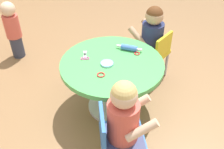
{
  "coord_description": "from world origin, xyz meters",
  "views": [
    {
      "loc": [
        -1.63,
        -0.66,
        1.75
      ],
      "look_at": [
        0.0,
        0.0,
        0.38
      ],
      "focal_mm": 41.96,
      "sensor_mm": 36.0,
      "label": 1
    }
  ],
  "objects_px": {
    "seated_child_left": "(124,114)",
    "seated_child_right": "(152,32)",
    "child_chair_left": "(117,138)",
    "craft_scissors": "(85,57)",
    "craft_table": "(112,74)",
    "child_chair_right": "(153,53)",
    "toddler_standing": "(13,29)",
    "rolling_pin": "(129,48)"
  },
  "relations": [
    {
      "from": "toddler_standing",
      "to": "craft_scissors",
      "type": "xyz_separation_m",
      "value": [
        -0.39,
        -1.11,
        0.15
      ]
    },
    {
      "from": "child_chair_left",
      "to": "seated_child_right",
      "type": "height_order",
      "value": "seated_child_right"
    },
    {
      "from": "seated_child_left",
      "to": "child_chair_right",
      "type": "height_order",
      "value": "seated_child_left"
    },
    {
      "from": "child_chair_left",
      "to": "toddler_standing",
      "type": "bearing_deg",
      "value": 60.17
    },
    {
      "from": "toddler_standing",
      "to": "craft_scissors",
      "type": "relative_size",
      "value": 4.72
    },
    {
      "from": "seated_child_left",
      "to": "seated_child_right",
      "type": "xyz_separation_m",
      "value": [
        1.12,
        0.12,
        0.0
      ]
    },
    {
      "from": "seated_child_right",
      "to": "rolling_pin",
      "type": "distance_m",
      "value": 0.37
    },
    {
      "from": "seated_child_left",
      "to": "toddler_standing",
      "type": "distance_m",
      "value": 1.89
    },
    {
      "from": "child_chair_right",
      "to": "craft_table",
      "type": "bearing_deg",
      "value": 159.21
    },
    {
      "from": "rolling_pin",
      "to": "child_chair_right",
      "type": "bearing_deg",
      "value": -23.26
    },
    {
      "from": "rolling_pin",
      "to": "seated_child_right",
      "type": "bearing_deg",
      "value": -17.13
    },
    {
      "from": "seated_child_left",
      "to": "child_chair_right",
      "type": "distance_m",
      "value": 1.13
    },
    {
      "from": "child_chair_left",
      "to": "child_chair_right",
      "type": "relative_size",
      "value": 1.0
    },
    {
      "from": "craft_table",
      "to": "seated_child_left",
      "type": "distance_m",
      "value": 0.63
    },
    {
      "from": "craft_table",
      "to": "craft_scissors",
      "type": "xyz_separation_m",
      "value": [
        -0.01,
        0.24,
        0.13
      ]
    },
    {
      "from": "seated_child_left",
      "to": "toddler_standing",
      "type": "bearing_deg",
      "value": 61.21
    },
    {
      "from": "seated_child_left",
      "to": "seated_child_right",
      "type": "distance_m",
      "value": 1.12
    },
    {
      "from": "child_chair_right",
      "to": "seated_child_right",
      "type": "bearing_deg",
      "value": 72.46
    },
    {
      "from": "child_chair_left",
      "to": "craft_table",
      "type": "bearing_deg",
      "value": 25.66
    },
    {
      "from": "craft_table",
      "to": "craft_scissors",
      "type": "distance_m",
      "value": 0.27
    },
    {
      "from": "craft_scissors",
      "to": "seated_child_right",
      "type": "bearing_deg",
      "value": -35.19
    },
    {
      "from": "seated_child_left",
      "to": "rolling_pin",
      "type": "relative_size",
      "value": 2.21
    },
    {
      "from": "seated_child_right",
      "to": "rolling_pin",
      "type": "height_order",
      "value": "seated_child_right"
    },
    {
      "from": "craft_table",
      "to": "rolling_pin",
      "type": "relative_size",
      "value": 3.73
    },
    {
      "from": "toddler_standing",
      "to": "seated_child_right",
      "type": "bearing_deg",
      "value": -82.24
    },
    {
      "from": "seated_child_left",
      "to": "child_chair_right",
      "type": "relative_size",
      "value": 0.95
    },
    {
      "from": "child_chair_left",
      "to": "craft_scissors",
      "type": "relative_size",
      "value": 3.77
    },
    {
      "from": "child_chair_left",
      "to": "toddler_standing",
      "type": "distance_m",
      "value": 1.86
    },
    {
      "from": "child_chair_right",
      "to": "seated_child_right",
      "type": "distance_m",
      "value": 0.23
    },
    {
      "from": "child_chair_left",
      "to": "seated_child_right",
      "type": "xyz_separation_m",
      "value": [
        1.14,
        0.09,
        0.23
      ]
    },
    {
      "from": "child_chair_left",
      "to": "seated_child_left",
      "type": "distance_m",
      "value": 0.23
    },
    {
      "from": "craft_table",
      "to": "child_chair_right",
      "type": "relative_size",
      "value": 1.61
    },
    {
      "from": "craft_table",
      "to": "seated_child_right",
      "type": "relative_size",
      "value": 1.69
    },
    {
      "from": "seated_child_right",
      "to": "rolling_pin",
      "type": "relative_size",
      "value": 2.21
    },
    {
      "from": "child_chair_right",
      "to": "toddler_standing",
      "type": "bearing_deg",
      "value": 97.14
    },
    {
      "from": "craft_table",
      "to": "child_chair_right",
      "type": "height_order",
      "value": "child_chair_right"
    },
    {
      "from": "seated_child_right",
      "to": "toddler_standing",
      "type": "bearing_deg",
      "value": 97.76
    },
    {
      "from": "child_chair_right",
      "to": "toddler_standing",
      "type": "distance_m",
      "value": 1.58
    },
    {
      "from": "craft_scissors",
      "to": "craft_table",
      "type": "bearing_deg",
      "value": -86.78
    },
    {
      "from": "child_chair_right",
      "to": "rolling_pin",
      "type": "height_order",
      "value": "rolling_pin"
    },
    {
      "from": "seated_child_right",
      "to": "seated_child_left",
      "type": "bearing_deg",
      "value": -173.83
    },
    {
      "from": "child_chair_left",
      "to": "craft_scissors",
      "type": "xyz_separation_m",
      "value": [
        0.54,
        0.51,
        0.2
      ]
    }
  ]
}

